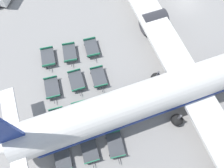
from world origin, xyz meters
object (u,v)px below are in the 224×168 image
object	(u,v)px
baggage_dolly_row_mid_a_col_b	(77,81)
baggage_dolly_row_near_col_b	(52,88)
baggage_dolly_row_near_col_d	(63,158)
baggage_dolly_row_mid_b_col_d	(115,145)
baggage_dolly_row_mid_b_col_a	(92,48)
baggage_dolly_row_mid_b_col_c	(105,108)
airplane	(201,80)
baggage_dolly_row_mid_a_col_c	(81,113)
baggage_dolly_row_mid_b_col_b	(99,77)
baggage_dolly_row_mid_a_col_d	(89,149)
baggage_dolly_row_near_col_a	(48,57)
baggage_dolly_row_mid_a_col_a	(70,53)
baggage_dolly_row_near_col_c	(58,120)

from	to	relation	value
baggage_dolly_row_mid_a_col_b	baggage_dolly_row_near_col_b	bearing A→B (deg)	-90.49
baggage_dolly_row_near_col_d	baggage_dolly_row_mid_b_col_d	size ratio (longest dim) A/B	0.99
baggage_dolly_row_mid_a_col_b	baggage_dolly_row_mid_b_col_a	xyz separation A→B (m)	(-4.02, 3.14, 0.00)
baggage_dolly_row_mid_b_col_a	baggage_dolly_row_mid_b_col_d	size ratio (longest dim) A/B	0.99
baggage_dolly_row_mid_b_col_a	baggage_dolly_row_mid_b_col_c	xyz separation A→B (m)	(8.44, -0.87, 0.00)
baggage_dolly_row_mid_b_col_c	baggage_dolly_row_near_col_b	bearing A→B (deg)	-130.00
airplane	baggage_dolly_row_near_col_d	xyz separation A→B (m)	(2.60, -16.69, -2.56)
baggage_dolly_row_mid_a_col_c	baggage_dolly_row_mid_b_col_a	bearing A→B (deg)	155.28
baggage_dolly_row_mid_b_col_b	baggage_dolly_row_mid_b_col_d	bearing A→B (deg)	-5.11
baggage_dolly_row_near_col_d	baggage_dolly_row_mid_a_col_d	xyz separation A→B (m)	(0.11, 2.92, 0.00)
baggage_dolly_row_near_col_a	baggage_dolly_row_mid_b_col_c	xyz separation A→B (m)	(8.85, 4.88, 0.00)
baggage_dolly_row_near_col_d	baggage_dolly_row_mid_b_col_d	xyz separation A→B (m)	(0.52, 5.70, 0.00)
baggage_dolly_row_mid_a_col_d	baggage_dolly_row_mid_b_col_a	world-z (taller)	same
baggage_dolly_row_near_col_d	baggage_dolly_row_mid_b_col_c	size ratio (longest dim) A/B	0.99
baggage_dolly_row_mid_a_col_d	baggage_dolly_row_near_col_b	bearing A→B (deg)	-165.04
baggage_dolly_row_near_col_d	baggage_dolly_row_mid_b_col_c	xyz separation A→B (m)	(-3.80, 5.99, 0.00)
baggage_dolly_row_mid_b_col_a	baggage_dolly_row_mid_b_col_b	xyz separation A→B (m)	(4.44, -0.41, 0.00)
baggage_dolly_row_mid_a_col_d	baggage_dolly_row_mid_a_col_a	bearing A→B (deg)	175.41
baggage_dolly_row_mid_a_col_c	baggage_dolly_row_mid_a_col_d	world-z (taller)	same
baggage_dolly_row_near_col_a	baggage_dolly_row_near_col_b	bearing A→B (deg)	-5.48
baggage_dolly_row_near_col_a	baggage_dolly_row_mid_a_col_c	world-z (taller)	same
baggage_dolly_row_mid_a_col_b	baggage_dolly_row_mid_a_col_c	size ratio (longest dim) A/B	0.99
baggage_dolly_row_near_col_c	baggage_dolly_row_mid_b_col_b	distance (m)	7.03
baggage_dolly_row_mid_b_col_b	baggage_dolly_row_near_col_c	bearing A→B (deg)	-58.74
airplane	baggage_dolly_row_mid_a_col_a	distance (m)	16.29
baggage_dolly_row_near_col_b	baggage_dolly_row_mid_a_col_a	distance (m)	5.26
baggage_dolly_row_mid_b_col_b	baggage_dolly_row_mid_b_col_d	world-z (taller)	same
baggage_dolly_row_near_col_b	baggage_dolly_row_mid_a_col_a	size ratio (longest dim) A/B	0.99
baggage_dolly_row_near_col_a	baggage_dolly_row_mid_b_col_a	distance (m)	5.76
baggage_dolly_row_mid_a_col_c	baggage_dolly_row_mid_b_col_c	size ratio (longest dim) A/B	1.00
baggage_dolly_row_near_col_b	baggage_dolly_row_mid_b_col_a	bearing A→B (deg)	122.89
baggage_dolly_row_near_col_c	baggage_dolly_row_mid_a_col_c	size ratio (longest dim) A/B	1.00
baggage_dolly_row_near_col_a	baggage_dolly_row_near_col_b	world-z (taller)	same
baggage_dolly_row_mid_a_col_d	baggage_dolly_row_near_col_d	bearing A→B (deg)	-92.18
airplane	baggage_dolly_row_near_col_b	distance (m)	17.16
baggage_dolly_row_near_col_b	baggage_dolly_row_near_col_c	size ratio (longest dim) A/B	1.00
baggage_dolly_row_mid_b_col_a	baggage_dolly_row_mid_b_col_d	world-z (taller)	same
baggage_dolly_row_mid_a_col_a	baggage_dolly_row_mid_b_col_d	xyz separation A→B (m)	(12.92, 1.77, 0.00)
baggage_dolly_row_near_col_d	baggage_dolly_row_mid_b_col_b	xyz separation A→B (m)	(-7.80, 6.45, 0.00)
airplane	baggage_dolly_row_near_col_a	distance (m)	18.72
baggage_dolly_row_mid_a_col_a	baggage_dolly_row_mid_a_col_c	size ratio (longest dim) A/B	1.01
baggage_dolly_row_mid_b_col_c	baggage_dolly_row_mid_a_col_b	bearing A→B (deg)	-152.85
airplane	baggage_dolly_row_mid_b_col_c	bearing A→B (deg)	-96.38
baggage_dolly_row_near_col_b	baggage_dolly_row_mid_b_col_a	distance (m)	7.35
baggage_dolly_row_near_col_b	baggage_dolly_row_mid_b_col_a	xyz separation A→B (m)	(-3.99, 6.17, 0.00)
airplane	baggage_dolly_row_mid_b_col_a	distance (m)	14.00
baggage_dolly_row_mid_a_col_d	baggage_dolly_row_mid_b_col_d	size ratio (longest dim) A/B	0.99
baggage_dolly_row_near_col_a	baggage_dolly_row_mid_b_col_c	distance (m)	10.11
baggage_dolly_row_mid_b_col_c	baggage_dolly_row_near_col_a	bearing A→B (deg)	-151.14
baggage_dolly_row_near_col_b	baggage_dolly_row_mid_b_col_a	world-z (taller)	same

